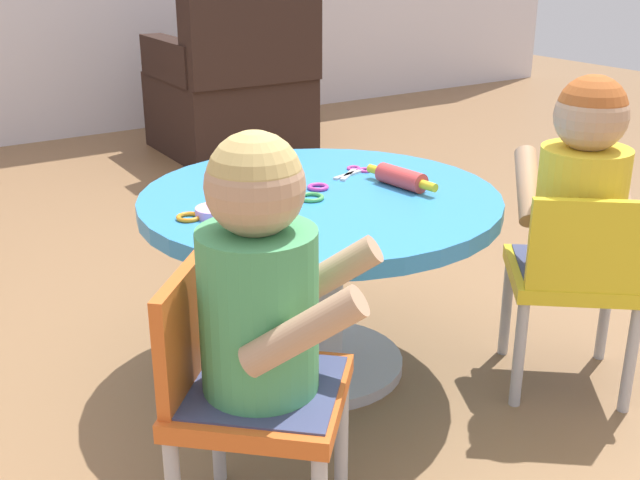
% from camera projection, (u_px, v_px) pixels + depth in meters
% --- Properties ---
extents(ground_plane, '(10.00, 10.00, 0.00)m').
position_uv_depth(ground_plane, '(320.00, 367.00, 2.13)').
color(ground_plane, olive).
extents(craft_table, '(0.89, 0.89, 0.49)m').
position_uv_depth(craft_table, '(320.00, 238.00, 2.00)').
color(craft_table, silver).
rests_on(craft_table, ground).
extents(child_chair_left, '(0.42, 0.42, 0.54)m').
position_uv_depth(child_chair_left, '(243.00, 390.00, 1.45)').
color(child_chair_left, '#B7B7BC').
rests_on(child_chair_left, ground).
extents(seated_child_left, '(0.44, 0.43, 0.51)m').
position_uv_depth(seated_child_left, '(261.00, 278.00, 1.36)').
color(seated_child_left, '#3F4772').
rests_on(seated_child_left, ground).
extents(child_chair_right, '(0.42, 0.42, 0.54)m').
position_uv_depth(child_chair_right, '(575.00, 277.00, 1.93)').
color(child_chair_right, '#B7B7BC').
rests_on(child_chair_right, ground).
extents(seated_child_right, '(0.43, 0.44, 0.51)m').
position_uv_depth(seated_child_right, '(582.00, 183.00, 1.89)').
color(seated_child_right, '#3F4772').
rests_on(seated_child_right, ground).
extents(armchair_dark, '(0.74, 0.74, 0.85)m').
position_uv_depth(armchair_dark, '(233.00, 94.00, 4.14)').
color(armchair_dark, black).
rests_on(armchair_dark, ground).
extents(rolling_pin, '(0.07, 0.23, 0.05)m').
position_uv_depth(rolling_pin, '(401.00, 178.00, 2.00)').
color(rolling_pin, '#D83F3F').
rests_on(rolling_pin, craft_table).
extents(craft_scissors, '(0.14, 0.11, 0.01)m').
position_uv_depth(craft_scissors, '(355.00, 172.00, 2.13)').
color(craft_scissors, silver).
rests_on(craft_scissors, craft_table).
extents(playdough_blob_0, '(0.09, 0.09, 0.02)m').
position_uv_depth(playdough_blob_0, '(215.00, 212.00, 1.80)').
color(playdough_blob_0, '#CC99E5').
rests_on(playdough_blob_0, craft_table).
extents(cookie_cutter_0, '(0.06, 0.06, 0.01)m').
position_uv_depth(cookie_cutter_0, '(189.00, 217.00, 1.78)').
color(cookie_cutter_0, orange).
rests_on(cookie_cutter_0, craft_table).
extents(cookie_cutter_1, '(0.05, 0.05, 0.01)m').
position_uv_depth(cookie_cutter_1, '(318.00, 187.00, 1.99)').
color(cookie_cutter_1, '#D83FA5').
rests_on(cookie_cutter_1, craft_table).
extents(cookie_cutter_2, '(0.06, 0.06, 0.01)m').
position_uv_depth(cookie_cutter_2, '(311.00, 197.00, 1.91)').
color(cookie_cutter_2, '#4CB259').
rests_on(cookie_cutter_2, craft_table).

